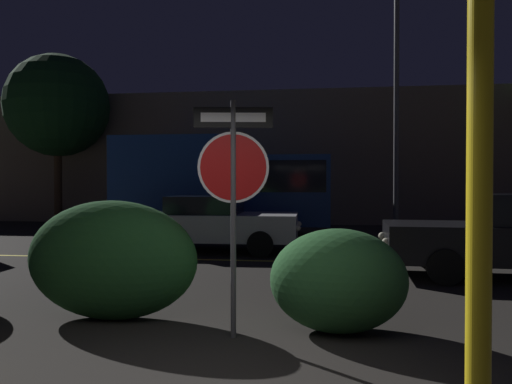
% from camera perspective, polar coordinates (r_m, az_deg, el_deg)
% --- Properties ---
extents(road_center_stripe, '(41.27, 0.12, 0.01)m').
position_cam_1_polar(road_center_stripe, '(10.81, 2.63, -7.90)').
color(road_center_stripe, gold).
rests_on(road_center_stripe, ground_plane).
extents(stop_sign, '(0.85, 0.16, 2.56)m').
position_cam_1_polar(stop_sign, '(5.38, -2.61, 2.30)').
color(stop_sign, '#4C4C51').
rests_on(stop_sign, ground_plane).
extents(yellow_pole_right, '(0.15, 0.15, 3.45)m').
position_cam_1_polar(yellow_pole_right, '(3.30, 24.18, 1.87)').
color(yellow_pole_right, yellow).
rests_on(yellow_pole_right, ground_plane).
extents(hedge_bush_2, '(2.15, 0.93, 1.46)m').
position_cam_1_polar(hedge_bush_2, '(6.42, -16.17, -7.46)').
color(hedge_bush_2, '#1E4C23').
rests_on(hedge_bush_2, ground_plane).
extents(hedge_bush_3, '(1.53, 1.09, 1.17)m').
position_cam_1_polar(hedge_bush_3, '(5.74, 9.37, -9.95)').
color(hedge_bush_3, '#285B2D').
rests_on(hedge_bush_3, ground_plane).
extents(passing_car_2, '(4.39, 2.09, 1.36)m').
position_cam_1_polar(passing_car_2, '(12.35, -5.30, -3.54)').
color(passing_car_2, silver).
rests_on(passing_car_2, ground_plane).
extents(delivery_truck, '(6.75, 2.56, 3.14)m').
position_cam_1_polar(delivery_truck, '(15.88, -3.72, 0.99)').
color(delivery_truck, navy).
rests_on(delivery_truck, ground_plane).
extents(street_lamp, '(0.49, 0.49, 7.99)m').
position_cam_1_polar(street_lamp, '(16.31, 15.76, 13.70)').
color(street_lamp, '#4C4C51').
rests_on(street_lamp, ground_plane).
extents(tree_1, '(4.19, 4.19, 6.97)m').
position_cam_1_polar(tree_1, '(22.33, -21.74, 9.12)').
color(tree_1, '#422D1E').
rests_on(tree_1, ground_plane).
extents(building_backdrop, '(33.99, 4.31, 5.53)m').
position_cam_1_polar(building_backdrop, '(22.59, 6.79, 3.74)').
color(building_backdrop, '#6B5B4C').
rests_on(building_backdrop, ground_plane).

